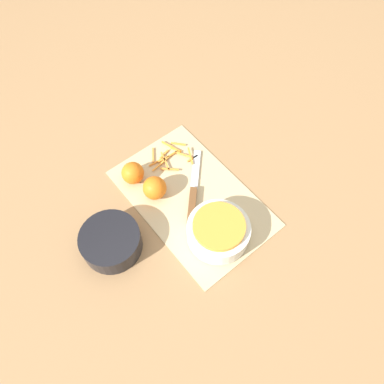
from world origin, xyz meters
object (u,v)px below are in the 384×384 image
(bowl_dark, at_px, (111,242))
(knife, at_px, (193,198))
(bowl_speckled, at_px, (218,231))
(orange_right, at_px, (133,173))
(orange_left, at_px, (155,188))

(bowl_dark, bearing_deg, knife, -95.26)
(bowl_speckled, height_order, knife, bowl_speckled)
(orange_right, bearing_deg, orange_left, -166.95)
(bowl_speckled, distance_m, orange_right, 0.31)
(bowl_speckled, xyz_separation_m, knife, (0.13, -0.02, -0.03))
(knife, relative_size, orange_right, 3.00)
(orange_left, bearing_deg, bowl_speckled, -166.06)
(bowl_speckled, relative_size, orange_right, 2.57)
(bowl_speckled, distance_m, bowl_dark, 0.29)
(bowl_dark, relative_size, orange_right, 2.43)
(orange_left, bearing_deg, bowl_dark, 107.09)
(bowl_speckled, bearing_deg, orange_left, 13.94)
(bowl_speckled, height_order, orange_left, bowl_speckled)
(bowl_speckled, relative_size, bowl_dark, 1.06)
(bowl_speckled, relative_size, orange_left, 2.49)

